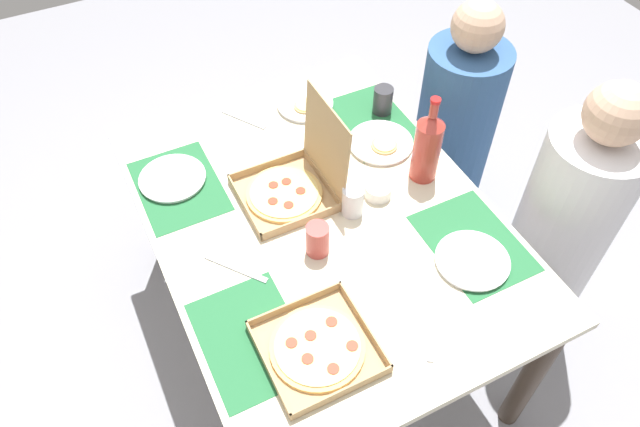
{
  "coord_description": "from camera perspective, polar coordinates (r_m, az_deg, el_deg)",
  "views": [
    {
      "loc": [
        1.11,
        -0.55,
        2.17
      ],
      "look_at": [
        0.0,
        0.0,
        0.72
      ],
      "focal_mm": 33.63,
      "sensor_mm": 36.0,
      "label": 1
    }
  ],
  "objects": [
    {
      "name": "ground_plane",
      "position": [
        2.5,
        -0.0,
        -10.78
      ],
      "size": [
        6.0,
        6.0,
        0.0
      ],
      "primitive_type": "plane",
      "color": "gray"
    },
    {
      "name": "dining_table",
      "position": [
        1.99,
        -0.0,
        -1.88
      ],
      "size": [
        1.4,
        1.03,
        0.72
      ],
      "color": "#3F3328",
      "rests_on": "ground_plane"
    },
    {
      "name": "placemat_near_left",
      "position": [
        2.04,
        -13.28,
        2.54
      ],
      "size": [
        0.36,
        0.26,
        0.0
      ],
      "primitive_type": "cube",
      "color": "#236638",
      "rests_on": "dining_table"
    },
    {
      "name": "placemat_near_right",
      "position": [
        1.67,
        -6.62,
        -11.72
      ],
      "size": [
        0.36,
        0.26,
        0.0
      ],
      "primitive_type": "cube",
      "color": "#236638",
      "rests_on": "dining_table"
    },
    {
      "name": "placemat_far_left",
      "position": [
        2.23,
        4.89,
        8.74
      ],
      "size": [
        0.36,
        0.26,
        0.0
      ],
      "primitive_type": "cube",
      "color": "#236638",
      "rests_on": "dining_table"
    },
    {
      "name": "placemat_far_right",
      "position": [
        1.89,
        14.35,
        -2.71
      ],
      "size": [
        0.36,
        0.26,
        0.0
      ],
      "primitive_type": "cube",
      "color": "#236638",
      "rests_on": "dining_table"
    },
    {
      "name": "pizza_box_edge_far",
      "position": [
        1.93,
        -2.55,
        2.97
      ],
      "size": [
        0.28,
        0.3,
        0.32
      ],
      "color": "tan",
      "rests_on": "dining_table"
    },
    {
      "name": "pizza_box_center",
      "position": [
        1.63,
        -0.25,
        -12.62
      ],
      "size": [
        0.29,
        0.29,
        0.04
      ],
      "color": "tan",
      "rests_on": "dining_table"
    },
    {
      "name": "plate_near_left",
      "position": [
        1.84,
        14.28,
        -4.39
      ],
      "size": [
        0.22,
        0.22,
        0.02
      ],
      "color": "white",
      "rests_on": "dining_table"
    },
    {
      "name": "plate_near_right",
      "position": [
        2.06,
        -13.85,
        3.23
      ],
      "size": [
        0.22,
        0.22,
        0.02
      ],
      "color": "white",
      "rests_on": "dining_table"
    },
    {
      "name": "plate_far_right",
      "position": [
        2.13,
        5.81,
        6.68
      ],
      "size": [
        0.23,
        0.23,
        0.03
      ],
      "color": "white",
      "rests_on": "dining_table"
    },
    {
      "name": "plate_far_left",
      "position": [
        2.28,
        -1.42,
        10.33
      ],
      "size": [
        0.21,
        0.21,
        0.03
      ],
      "color": "white",
      "rests_on": "dining_table"
    },
    {
      "name": "soda_bottle",
      "position": [
        1.96,
        10.18,
        6.31
      ],
      "size": [
        0.09,
        0.09,
        0.32
      ],
      "color": "#B2382D",
      "rests_on": "dining_table"
    },
    {
      "name": "cup_red",
      "position": [
        1.88,
        3.14,
        1.18
      ],
      "size": [
        0.07,
        0.07,
        0.1
      ],
      "primitive_type": "cylinder",
      "color": "silver",
      "rests_on": "dining_table"
    },
    {
      "name": "cup_dark",
      "position": [
        1.77,
        -0.24,
        -2.49
      ],
      "size": [
        0.07,
        0.07,
        0.11
      ],
      "primitive_type": "cylinder",
      "color": "#BF4742",
      "rests_on": "dining_table"
    },
    {
      "name": "cup_clear_left",
      "position": [
        2.25,
        6.0,
        10.67
      ],
      "size": [
        0.07,
        0.07,
        0.1
      ],
      "primitive_type": "cylinder",
      "color": "#333338",
      "rests_on": "dining_table"
    },
    {
      "name": "condiment_bowl",
      "position": [
        1.95,
        5.56,
        2.17
      ],
      "size": [
        0.09,
        0.09,
        0.04
      ],
      "primitive_type": "cylinder",
      "color": "white",
      "rests_on": "dining_table"
    },
    {
      "name": "fork_by_far_left",
      "position": [
        2.25,
        -7.28,
        8.87
      ],
      "size": [
        0.17,
        0.12,
        0.0
      ],
      "primitive_type": "cube",
      "rotation": [
        0.0,
        0.0,
        3.72
      ],
      "color": "#B7B7BC",
      "rests_on": "dining_table"
    },
    {
      "name": "knife_by_near_right",
      "position": [
        1.79,
        -8.01,
        -5.18
      ],
      "size": [
        0.18,
        0.14,
        0.0
      ],
      "primitive_type": "cube",
      "rotation": [
        0.0,
        0.0,
        3.8
      ],
      "color": "#B7B7BC",
      "rests_on": "dining_table"
    },
    {
      "name": "knife_by_near_left",
      "position": [
        1.7,
        10.36,
        -10.54
      ],
      "size": [
        0.19,
        0.13,
        0.0
      ],
      "primitive_type": "cube",
      "rotation": [
        0.0,
        0.0,
        2.59
      ],
      "color": "#B7B7BC",
      "rests_on": "dining_table"
    },
    {
      "name": "diner_left_seat",
      "position": [
        2.58,
        12.55,
        7.3
      ],
      "size": [
        0.32,
        0.32,
        1.1
      ],
      "color": "#33598C",
      "rests_on": "ground_plane"
    },
    {
      "name": "diner_right_seat",
      "position": [
        2.26,
        21.71,
        -1.95
      ],
      "size": [
        0.32,
        0.32,
        1.17
      ],
      "color": "white",
      "rests_on": "ground_plane"
    }
  ]
}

